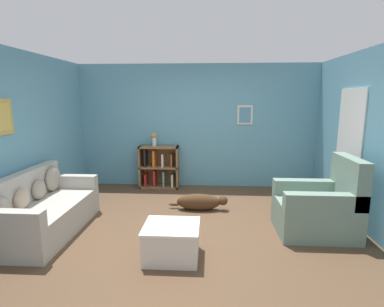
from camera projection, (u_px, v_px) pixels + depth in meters
name	position (u px, v px, depth m)	size (l,w,h in m)	color
ground_plane	(190.00, 228.00, 4.44)	(14.00, 14.00, 0.00)	brown
wall_back	(197.00, 126.00, 6.41)	(5.60, 0.13, 2.60)	#609EB7
wall_left	(16.00, 140.00, 4.35)	(0.13, 5.00, 2.60)	#609EB7
wall_right	(377.00, 143.00, 4.07)	(0.16, 5.00, 2.60)	#609EB7
couch	(43.00, 211.00, 4.25)	(0.84, 1.76, 0.87)	#ADA89E
bookshelf	(159.00, 167.00, 6.41)	(0.83, 0.32, 0.90)	olive
recliner_chair	(320.00, 208.00, 4.22)	(1.04, 0.84, 1.10)	gray
coffee_table	(172.00, 240.00, 3.58)	(0.66, 0.58, 0.41)	silver
dog	(200.00, 202.00, 5.13)	(1.02, 0.26, 0.28)	#472D19
vase	(154.00, 139.00, 6.28)	(0.11, 0.11, 0.28)	silver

